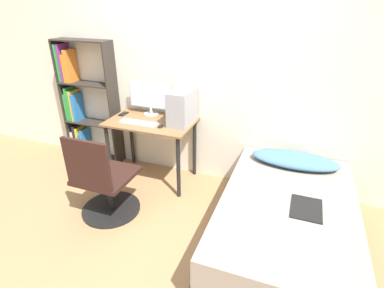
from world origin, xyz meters
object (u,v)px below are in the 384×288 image
Objects in this scene: bed at (285,223)px; pc_tower at (182,107)px; office_chair at (104,186)px; bookshelf at (81,105)px; monitor at (150,97)px; keyboard at (139,123)px.

bed is 4.38× the size of pc_tower.
pc_tower reaches higher than office_chair.
bookshelf is at bearing 135.27° from office_chair.
monitor is 0.48m from pc_tower.
pc_tower is at bearing 23.78° from keyboard.
office_chair is at bearing -91.77° from monitor.
keyboard reaches higher than bed.
keyboard is (0.01, -0.32, -0.20)m from monitor.
keyboard is (0.05, 0.67, 0.42)m from office_chair.
bookshelf is at bearing 163.68° from bed.
bed is at bearing 6.23° from office_chair.
pc_tower is at bearing -4.41° from bookshelf.
monitor reaches higher than office_chair.
monitor reaches higher than pc_tower.
bookshelf reaches higher than office_chair.
office_chair is 0.50× the size of bed.
keyboard is at bearing -87.46° from monitor.
keyboard is 1.05× the size of pc_tower.
bookshelf reaches higher than bed.
bed is 1.82m from keyboard.
bookshelf is 1.04m from monitor.
bookshelf reaches higher than monitor.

